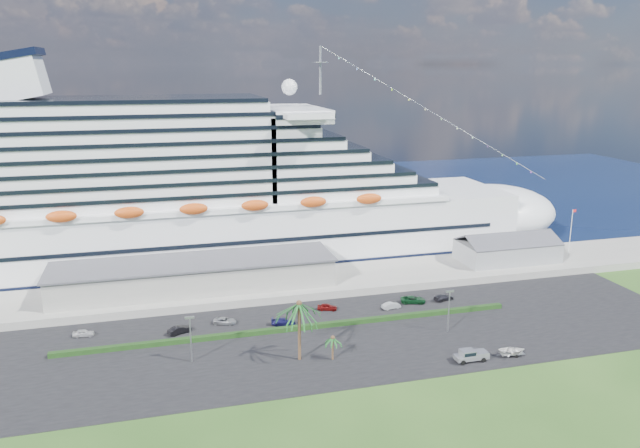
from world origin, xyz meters
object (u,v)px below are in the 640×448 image
object	(u,v)px
pickup_truck	(471,355)
boat_trailer	(512,351)
cruise_ship	(199,199)
parked_car_3	(283,322)

from	to	relation	value
pickup_truck	boat_trailer	distance (m)	7.90
cruise_ship	parked_car_3	world-z (taller)	cruise_ship
pickup_truck	boat_trailer	xyz separation A→B (m)	(7.89, -0.24, -0.14)
parked_car_3	boat_trailer	xyz separation A→B (m)	(35.75, -23.52, 0.33)
cruise_ship	pickup_truck	distance (m)	80.47
parked_car_3	pickup_truck	distance (m)	36.31
parked_car_3	pickup_truck	xyz separation A→B (m)	(27.86, -23.28, 0.47)
parked_car_3	boat_trailer	size ratio (longest dim) A/B	0.86
cruise_ship	pickup_truck	bearing A→B (deg)	-59.81
cruise_ship	parked_car_3	size ratio (longest dim) A/B	40.68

